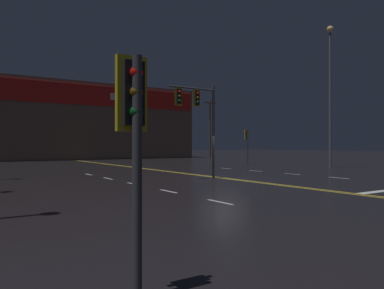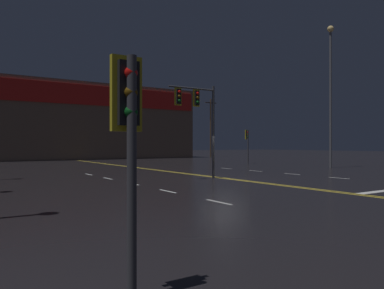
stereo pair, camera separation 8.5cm
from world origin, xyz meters
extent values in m
plane|color=black|center=(0.00, 0.00, 0.00)|extent=(200.00, 200.00, 0.00)
cube|color=gold|center=(-0.15, 0.00, 0.00)|extent=(0.12, 60.00, 0.01)
cube|color=gold|center=(0.15, 0.00, 0.00)|extent=(0.12, 60.00, 0.01)
cube|color=silver|center=(-5.82, -7.20, 0.00)|extent=(0.12, 1.40, 0.01)
cube|color=silver|center=(-5.82, -3.60, 0.00)|extent=(0.12, 1.40, 0.01)
cube|color=silver|center=(-5.82, 0.00, 0.00)|extent=(0.12, 1.40, 0.01)
cube|color=silver|center=(-5.82, 3.60, 0.00)|extent=(0.12, 1.40, 0.01)
cube|color=silver|center=(-5.82, 7.20, 0.00)|extent=(0.12, 1.40, 0.01)
cube|color=silver|center=(5.82, -3.60, 0.00)|extent=(0.12, 1.40, 0.01)
cube|color=silver|center=(5.82, 0.00, 0.00)|extent=(0.12, 1.40, 0.01)
cube|color=silver|center=(5.82, 3.60, 0.00)|extent=(0.12, 1.40, 0.01)
cube|color=silver|center=(5.82, 7.20, 0.00)|extent=(0.12, 1.40, 0.01)
cylinder|color=#38383D|center=(-0.41, 0.53, 2.74)|extent=(0.14, 0.14, 5.48)
cylinder|color=#38383D|center=(-1.94, 0.53, 5.23)|extent=(3.07, 0.10, 0.10)
cube|color=black|center=(-1.63, 0.53, 4.69)|extent=(0.28, 0.24, 0.84)
cube|color=gold|center=(-1.63, 0.53, 4.69)|extent=(0.42, 0.08, 0.99)
sphere|color=red|center=(-1.63, 0.37, 4.94)|extent=(0.17, 0.17, 0.17)
sphere|color=#543707|center=(-1.63, 0.37, 4.69)|extent=(0.17, 0.17, 0.17)
sphere|color=#084513|center=(-1.63, 0.37, 4.44)|extent=(0.17, 0.17, 0.17)
cube|color=black|center=(-2.86, 0.53, 4.69)|extent=(0.28, 0.24, 0.84)
cube|color=gold|center=(-2.86, 0.53, 4.69)|extent=(0.42, 0.08, 0.99)
sphere|color=red|center=(-2.86, 0.37, 4.94)|extent=(0.17, 0.17, 0.17)
sphere|color=#543707|center=(-2.86, 0.37, 4.69)|extent=(0.17, 0.17, 0.17)
sphere|color=#084513|center=(-2.86, 0.37, 4.44)|extent=(0.17, 0.17, 0.17)
cylinder|color=#38383D|center=(-11.65, -13.08, 1.56)|extent=(0.13, 0.13, 3.11)
cube|color=black|center=(-11.65, -12.90, 2.64)|extent=(0.28, 0.24, 0.84)
cube|color=gold|center=(-11.65, -12.90, 2.64)|extent=(0.42, 0.08, 0.99)
sphere|color=red|center=(-11.65, -13.06, 2.90)|extent=(0.17, 0.17, 0.17)
sphere|color=#543707|center=(-11.65, -13.06, 2.64)|extent=(0.17, 0.17, 0.17)
sphere|color=#084513|center=(-11.65, -13.06, 2.39)|extent=(0.17, 0.17, 0.17)
cylinder|color=#38383D|center=(12.48, 12.01, 1.76)|extent=(0.13, 0.13, 3.52)
cube|color=black|center=(12.48, 12.19, 3.05)|extent=(0.28, 0.24, 0.84)
cube|color=gold|center=(12.48, 12.19, 3.05)|extent=(0.42, 0.08, 0.99)
sphere|color=red|center=(12.48, 12.03, 3.30)|extent=(0.17, 0.17, 0.17)
sphere|color=#543707|center=(12.48, 12.03, 3.05)|extent=(0.17, 0.17, 0.17)
sphere|color=#084513|center=(12.48, 12.03, 2.80)|extent=(0.17, 0.17, 0.17)
cylinder|color=#59595E|center=(13.94, 3.03, 5.90)|extent=(0.20, 0.20, 11.81)
sphere|color=#F9D17A|center=(13.94, 3.03, 11.98)|extent=(0.56, 0.56, 0.56)
cube|color=brown|center=(0.00, 35.95, 5.16)|extent=(35.85, 10.00, 10.31)
cube|color=red|center=(0.00, 30.85, 8.51)|extent=(35.13, 0.20, 2.58)
cube|color=white|center=(6.27, 30.80, 8.51)|extent=(3.20, 0.16, 0.90)
cylinder|color=#4C3828|center=(0.02, 31.77, 4.70)|extent=(0.26, 0.26, 9.41)
cube|color=#4C3828|center=(0.02, 31.77, 8.81)|extent=(2.20, 0.12, 0.12)
cylinder|color=#4C3828|center=(21.94, 31.77, 4.71)|extent=(0.26, 0.26, 9.43)
cube|color=#4C3828|center=(21.94, 31.77, 8.83)|extent=(2.20, 0.12, 0.12)
camera|label=1|loc=(-13.67, -17.45, 1.97)|focal=35.00mm
camera|label=2|loc=(-13.60, -17.49, 1.97)|focal=35.00mm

